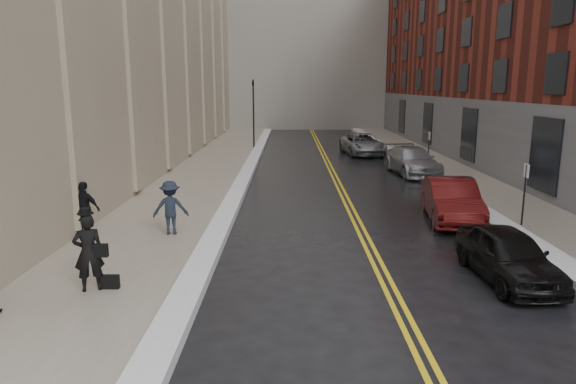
{
  "coord_description": "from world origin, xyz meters",
  "views": [
    {
      "loc": [
        0.12,
        -8.66,
        4.73
      ],
      "look_at": [
        0.06,
        6.46,
        1.6
      ],
      "focal_mm": 32.0,
      "sensor_mm": 36.0,
      "label": 1
    }
  ],
  "objects_px": {
    "car_silver_near": "(412,161)",
    "car_maroon": "(451,200)",
    "car_silver_far": "(363,144)",
    "car_black": "(508,255)",
    "pedestrian_c": "(85,209)",
    "pedestrian_main": "(88,252)",
    "pedestrian_b": "(170,208)"
  },
  "relations": [
    {
      "from": "car_silver_near",
      "to": "car_maroon",
      "type": "bearing_deg",
      "value": -101.52
    },
    {
      "from": "car_maroon",
      "to": "car_silver_far",
      "type": "distance_m",
      "value": 18.17
    },
    {
      "from": "car_black",
      "to": "car_silver_far",
      "type": "bearing_deg",
      "value": 87.66
    },
    {
      "from": "car_black",
      "to": "car_maroon",
      "type": "distance_m",
      "value": 5.73
    },
    {
      "from": "car_maroon",
      "to": "car_black",
      "type": "bearing_deg",
      "value": -86.63
    },
    {
      "from": "car_silver_near",
      "to": "car_black",
      "type": "bearing_deg",
      "value": -100.91
    },
    {
      "from": "car_black",
      "to": "pedestrian_c",
      "type": "distance_m",
      "value": 12.15
    },
    {
      "from": "car_maroon",
      "to": "pedestrian_c",
      "type": "bearing_deg",
      "value": -161.49
    },
    {
      "from": "car_silver_far",
      "to": "pedestrian_main",
      "type": "bearing_deg",
      "value": -117.99
    },
    {
      "from": "pedestrian_main",
      "to": "pedestrian_c",
      "type": "bearing_deg",
      "value": -90.65
    },
    {
      "from": "car_silver_far",
      "to": "pedestrian_c",
      "type": "bearing_deg",
      "value": -125.83
    },
    {
      "from": "pedestrian_c",
      "to": "car_black",
      "type": "bearing_deg",
      "value": 178.24
    },
    {
      "from": "car_silver_near",
      "to": "pedestrian_main",
      "type": "xyz_separation_m",
      "value": [
        -11.22,
        -16.73,
        0.32
      ]
    },
    {
      "from": "car_maroon",
      "to": "car_silver_far",
      "type": "xyz_separation_m",
      "value": [
        -0.63,
        18.16,
        -0.02
      ]
    },
    {
      "from": "car_maroon",
      "to": "pedestrian_b",
      "type": "distance_m",
      "value": 9.74
    },
    {
      "from": "car_maroon",
      "to": "car_silver_near",
      "type": "distance_m",
      "value": 10.0
    },
    {
      "from": "car_black",
      "to": "pedestrian_c",
      "type": "height_order",
      "value": "pedestrian_c"
    },
    {
      "from": "car_black",
      "to": "car_maroon",
      "type": "xyz_separation_m",
      "value": [
        0.37,
        5.71,
        0.1
      ]
    },
    {
      "from": "car_silver_near",
      "to": "pedestrian_c",
      "type": "distance_m",
      "value": 17.97
    },
    {
      "from": "car_black",
      "to": "pedestrian_main",
      "type": "distance_m",
      "value": 9.98
    },
    {
      "from": "car_black",
      "to": "pedestrian_main",
      "type": "height_order",
      "value": "pedestrian_main"
    },
    {
      "from": "car_silver_far",
      "to": "car_maroon",
      "type": "bearing_deg",
      "value": -94.82
    },
    {
      "from": "car_black",
      "to": "car_silver_far",
      "type": "height_order",
      "value": "car_silver_far"
    },
    {
      "from": "car_silver_near",
      "to": "pedestrian_b",
      "type": "bearing_deg",
      "value": -136.77
    },
    {
      "from": "pedestrian_main",
      "to": "pedestrian_c",
      "type": "height_order",
      "value": "pedestrian_main"
    },
    {
      "from": "car_silver_near",
      "to": "car_silver_far",
      "type": "height_order",
      "value": "car_silver_near"
    },
    {
      "from": "car_silver_near",
      "to": "pedestrian_b",
      "type": "height_order",
      "value": "pedestrian_b"
    },
    {
      "from": "car_black",
      "to": "pedestrian_c",
      "type": "bearing_deg",
      "value": 161.43
    },
    {
      "from": "car_silver_far",
      "to": "pedestrian_c",
      "type": "height_order",
      "value": "pedestrian_c"
    },
    {
      "from": "pedestrian_b",
      "to": "pedestrian_c",
      "type": "bearing_deg",
      "value": -2.97
    },
    {
      "from": "car_black",
      "to": "car_silver_near",
      "type": "relative_size",
      "value": 0.75
    },
    {
      "from": "pedestrian_b",
      "to": "car_maroon",
      "type": "bearing_deg",
      "value": -175.7
    }
  ]
}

